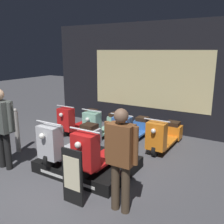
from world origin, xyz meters
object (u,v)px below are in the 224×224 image
scooter_backrow_2 (132,129)px  scooter_backrow_3 (164,135)px  price_sign_board (72,177)px  person_right_browsing (121,154)px  street_bollard (17,130)px  scooter_display_left (70,140)px  scooter_backrow_0 (79,120)px  scooter_backrow_1 (104,124)px  person_left_browsing (1,122)px  scooter_display_right (104,148)px

scooter_backrow_2 → scooter_backrow_3: bearing=0.0°
scooter_backrow_3 → price_sign_board: price_sign_board is taller
person_right_browsing → street_bollard: size_ratio=1.49×
scooter_display_left → person_right_browsing: 1.86m
scooter_backrow_0 → street_bollard: size_ratio=1.55×
scooter_backrow_0 → price_sign_board: 3.78m
scooter_backrow_1 → scooter_backrow_2: bearing=0.0°
scooter_display_left → scooter_backrow_1: (-0.46, 1.98, -0.23)m
scooter_backrow_1 → person_right_browsing: (2.11, -2.76, 0.59)m
scooter_backrow_2 → price_sign_board: bearing=-81.1°
scooter_display_left → scooter_backrow_2: bearing=77.3°
scooter_backrow_1 → price_sign_board: 3.31m
person_right_browsing → price_sign_board: bearing=-161.5°
person_right_browsing → scooter_backrow_3: bearing=96.1°
scooter_backrow_0 → person_left_browsing: 2.85m
scooter_backrow_3 → person_left_browsing: 3.75m
scooter_backrow_3 → street_bollard: street_bollard is taller
scooter_backrow_0 → person_right_browsing: size_ratio=1.04×
scooter_display_right → price_sign_board: 1.04m
scooter_display_right → scooter_display_left: bearing=180.0°
scooter_backrow_2 → street_bollard: size_ratio=1.55×
scooter_backrow_0 → scooter_backrow_1: size_ratio=1.00×
scooter_display_left → scooter_backrow_1: 2.04m
price_sign_board → person_left_browsing: bearing=173.1°
scooter_backrow_1 → scooter_backrow_2: (0.90, 0.00, 0.00)m
scooter_display_right → street_bollard: bearing=-178.1°
person_right_browsing → person_left_browsing: bearing=-180.0°
scooter_backrow_3 → street_bollard: size_ratio=1.55×
scooter_display_left → scooter_display_right: bearing=0.0°
scooter_backrow_0 → scooter_display_right: bearing=-42.0°
scooter_display_right → person_right_browsing: person_right_browsing is taller
scooter_display_left → scooter_backrow_0: bearing=124.6°
scooter_backrow_1 → person_left_browsing: 2.91m
person_left_browsing → street_bollard: person_left_browsing is taller
scooter_display_left → scooter_backrow_2: size_ratio=1.00×
scooter_display_right → scooter_backrow_1: size_ratio=1.00×
scooter_backrow_2 → scooter_backrow_3: same height
scooter_backrow_2 → street_bollard: bearing=-134.7°
scooter_display_left → person_right_browsing: (1.65, -0.79, 0.36)m
scooter_backrow_3 → price_sign_board: 3.04m
scooter_display_right → scooter_backrow_1: scooter_display_right is taller
price_sign_board → scooter_backrow_2: bearing=98.9°
person_left_browsing → price_sign_board: 2.10m
scooter_backrow_2 → price_sign_board: price_sign_board is taller
scooter_display_left → scooter_backrow_0: (-1.37, 1.98, -0.23)m
person_right_browsing → scooter_backrow_1: bearing=127.3°
scooter_display_right → scooter_backrow_0: (-2.19, 1.98, -0.23)m
scooter_backrow_3 → scooter_backrow_2: bearing=180.0°
scooter_backrow_3 → scooter_display_left: bearing=-124.3°
scooter_backrow_0 → scooter_backrow_3: (2.71, 0.00, 0.00)m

